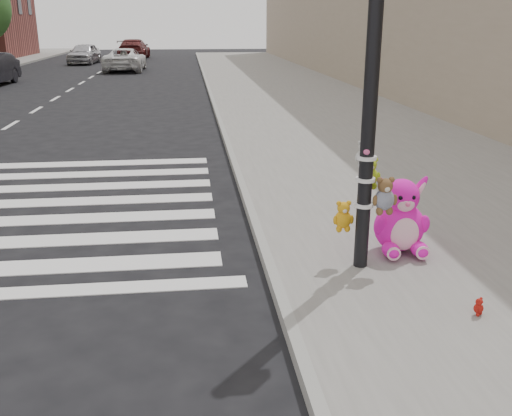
{
  "coord_description": "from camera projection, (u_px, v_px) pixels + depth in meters",
  "views": [
    {
      "loc": [
        0.66,
        -4.19,
        2.88
      ],
      "look_at": [
        1.42,
        2.25,
        0.75
      ],
      "focal_mm": 40.0,
      "sensor_mm": 36.0,
      "label": 1
    }
  ],
  "objects": [
    {
      "name": "pink_bunny",
      "position": [
        400.0,
        221.0,
        7.01
      ],
      "size": [
        0.69,
        0.73,
        0.98
      ],
      "rotation": [
        0.0,
        0.0,
        -0.03
      ],
      "color": "#FF15C3",
      "rests_on": "sidewalk_near"
    },
    {
      "name": "car_silver_deep",
      "position": [
        84.0,
        54.0,
        40.01
      ],
      "size": [
        2.03,
        4.31,
        1.43
      ],
      "primitive_type": "imported",
      "rotation": [
        0.0,
        0.0,
        -0.08
      ],
      "color": "#B8B8BD",
      "rests_on": "ground"
    },
    {
      "name": "car_maroon_near",
      "position": [
        134.0,
        49.0,
        45.34
      ],
      "size": [
        2.36,
        5.37,
        1.54
      ],
      "primitive_type": "imported",
      "rotation": [
        0.0,
        0.0,
        3.1
      ],
      "color": "#531817",
      "rests_on": "ground"
    },
    {
      "name": "red_teddy",
      "position": [
        479.0,
        307.0,
        5.56
      ],
      "size": [
        0.15,
        0.14,
        0.18
      ],
      "primitive_type": null,
      "rotation": [
        0.0,
        0.0,
        0.6
      ],
      "color": "#AF1811",
      "rests_on": "sidewalk_near"
    },
    {
      "name": "car_white_near",
      "position": [
        125.0,
        60.0,
        34.31
      ],
      "size": [
        2.29,
        4.87,
        1.35
      ],
      "primitive_type": "imported",
      "rotation": [
        0.0,
        0.0,
        3.13
      ],
      "color": "silver",
      "rests_on": "ground"
    },
    {
      "name": "signal_pole",
      "position": [
        370.0,
        127.0,
        6.23
      ],
      "size": [
        0.7,
        0.49,
        4.0
      ],
      "color": "black",
      "rests_on": "sidewalk_near"
    },
    {
      "name": "sidewalk_near",
      "position": [
        358.0,
        135.0,
        14.75
      ],
      "size": [
        7.0,
        80.0,
        0.14
      ],
      "primitive_type": "cube",
      "color": "slate",
      "rests_on": "ground"
    },
    {
      "name": "curb_edge",
      "position": [
        225.0,
        138.0,
        14.37
      ],
      "size": [
        0.12,
        80.0,
        0.15
      ],
      "primitive_type": "cube",
      "color": "gray",
      "rests_on": "ground"
    },
    {
      "name": "ground",
      "position": [
        120.0,
        382.0,
        4.78
      ],
      "size": [
        120.0,
        120.0,
        0.0
      ],
      "primitive_type": "plane",
      "color": "black",
      "rests_on": "ground"
    }
  ]
}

